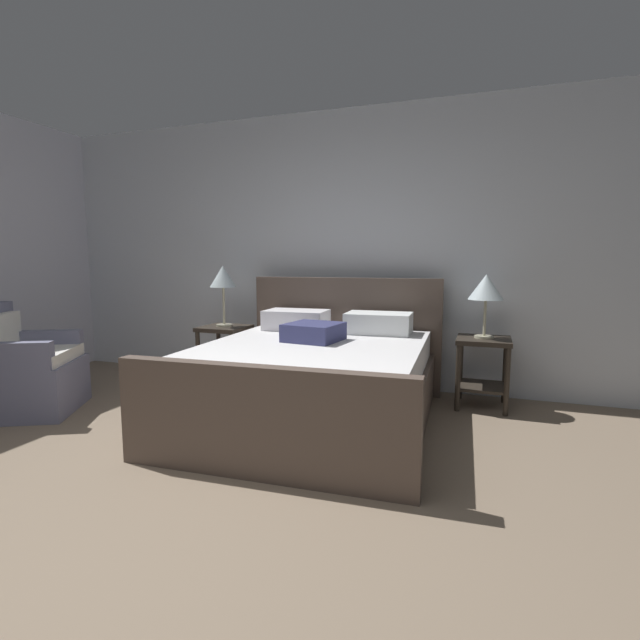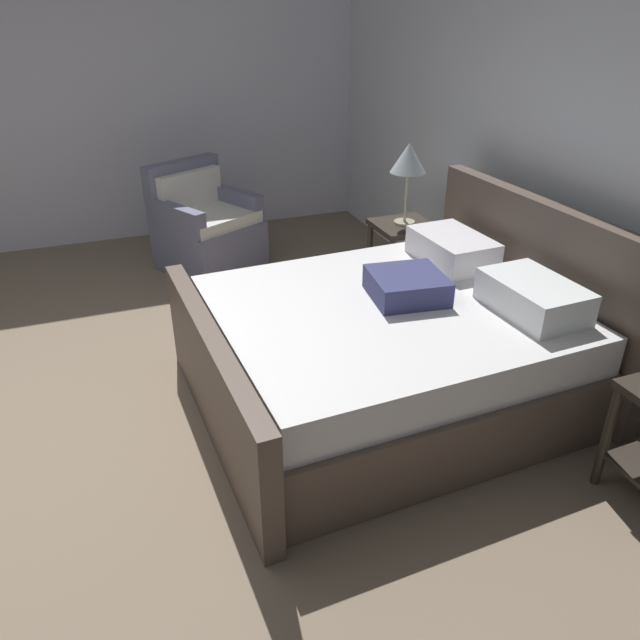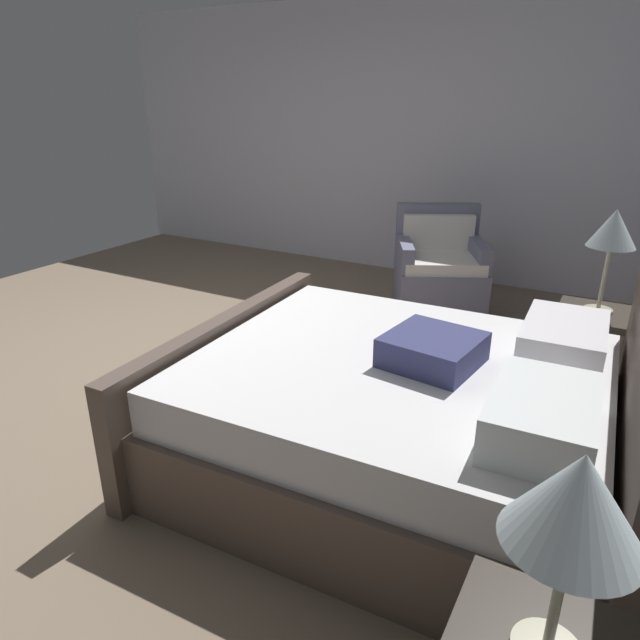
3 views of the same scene
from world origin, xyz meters
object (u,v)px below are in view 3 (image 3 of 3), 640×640
table_lamp_right (576,505)px  armchair (439,272)px  nightstand_left (592,342)px  bed (407,415)px  table_lamp_left (613,232)px

table_lamp_right → armchair: size_ratio=0.55×
nightstand_left → armchair: (-1.13, -1.32, -0.06)m
bed → table_lamp_left: (-1.23, 0.70, 0.74)m
nightstand_left → armchair: size_ratio=0.61×
nightstand_left → table_lamp_left: table_lamp_left is taller
bed → table_lamp_right: bearing=32.9°
table_lamp_right → bed: bearing=-147.1°
bed → table_lamp_right: (1.23, 0.80, 0.68)m
bed → nightstand_left: (-1.23, 0.70, 0.06)m
table_lamp_right → table_lamp_left: 2.46m
table_lamp_left → armchair: size_ratio=0.62×
table_lamp_right → nightstand_left: (-2.46, -0.10, -0.62)m
bed → armchair: (-2.36, -0.62, 0.01)m
armchair → nightstand_left: bearing=49.5°
table_lamp_left → armchair: 1.88m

